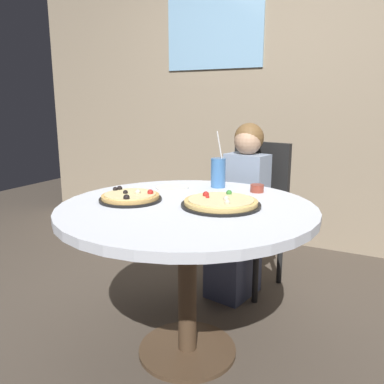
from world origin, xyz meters
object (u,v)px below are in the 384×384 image
object	(u,v)px
chair_wooden	(254,206)
sauce_bowl	(257,188)
plate_small	(172,188)
pizza_veggie	(131,197)
dining_table	(187,227)
pizza_cheese	(221,203)
diner_child	(240,219)
soda_cup	(218,173)

from	to	relation	value
chair_wooden	sauce_bowl	xyz separation A→B (m)	(0.18, -0.52, 0.24)
plate_small	chair_wooden	bearing A→B (deg)	68.76
pizza_veggie	plate_small	world-z (taller)	pizza_veggie
dining_table	plate_small	size ratio (longest dim) A/B	6.49
chair_wooden	sauce_bowl	world-z (taller)	chair_wooden
pizza_veggie	pizza_cheese	bearing A→B (deg)	13.01
pizza_cheese	sauce_bowl	xyz separation A→B (m)	(0.05, 0.35, 0.00)
pizza_cheese	diner_child	bearing A→B (deg)	103.05
plate_small	pizza_cheese	bearing A→B (deg)	-30.42
sauce_bowl	pizza_cheese	bearing A→B (deg)	-98.71
diner_child	sauce_bowl	bearing A→B (deg)	-57.68
diner_child	pizza_cheese	size ratio (longest dim) A/B	3.02
diner_child	plate_small	xyz separation A→B (m)	(-0.22, -0.46, 0.27)
pizza_veggie	sauce_bowl	bearing A→B (deg)	43.24
sauce_bowl	plate_small	world-z (taller)	sauce_bowl
dining_table	diner_child	bearing A→B (deg)	91.03
sauce_bowl	pizza_veggie	bearing A→B (deg)	-136.76
pizza_cheese	soda_cup	size ratio (longest dim) A/B	1.17
chair_wooden	diner_child	world-z (taller)	diner_child
diner_child	pizza_cheese	bearing A→B (deg)	-76.95
diner_child	pizza_veggie	world-z (taller)	diner_child
pizza_veggie	pizza_cheese	world-z (taller)	same
soda_cup	sauce_bowl	xyz separation A→B (m)	(0.23, -0.02, -0.06)
chair_wooden	pizza_veggie	distance (m)	1.04
pizza_veggie	sauce_bowl	xyz separation A→B (m)	(0.48, 0.45, 0.00)
pizza_veggie	chair_wooden	bearing A→B (deg)	73.12
diner_child	pizza_veggie	distance (m)	0.87
diner_child	soda_cup	bearing A→B (deg)	-92.81
dining_table	pizza_veggie	bearing A→B (deg)	-169.89
dining_table	pizza_cheese	size ratio (longest dim) A/B	3.26
diner_child	plate_small	world-z (taller)	diner_child
chair_wooden	plate_small	distance (m)	0.73
chair_wooden	sauce_bowl	distance (m)	0.60
dining_table	soda_cup	xyz separation A→B (m)	(-0.03, 0.42, 0.18)
sauce_bowl	plate_small	size ratio (longest dim) A/B	0.39
chair_wooden	diner_child	distance (m)	0.19
chair_wooden	dining_table	bearing A→B (deg)	-91.00
plate_small	pizza_veggie	bearing A→B (deg)	-97.54
chair_wooden	sauce_bowl	size ratio (longest dim) A/B	13.57
dining_table	diner_child	xyz separation A→B (m)	(-0.01, 0.74, -0.16)
pizza_cheese	plate_small	xyz separation A→B (m)	(-0.38, 0.22, -0.01)
dining_table	soda_cup	distance (m)	0.46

